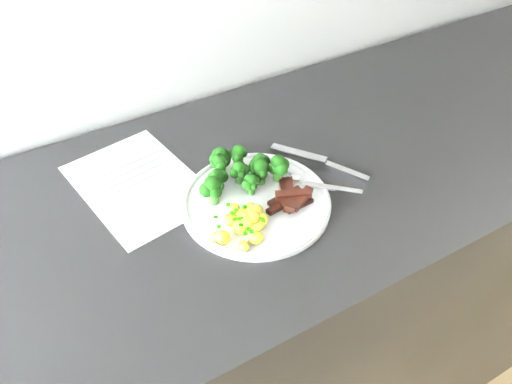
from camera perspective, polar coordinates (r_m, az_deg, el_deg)
The scene contains 8 objects.
counter at distance 1.28m, azimuth -4.76°, elevation -16.66°, with size 2.46×0.61×0.92m.
recipe_paper at distance 0.98m, azimuth -12.90°, elevation 0.91°, with size 0.23×0.30×0.00m.
plate at distance 0.91m, azimuth 0.00°, elevation -1.04°, with size 0.26×0.26×0.02m.
broccoli at distance 0.92m, azimuth -1.71°, elevation 2.55°, with size 0.18×0.12×0.06m.
potatoes at distance 0.85m, azimuth -1.09°, elevation -3.39°, with size 0.11×0.10×0.04m.
beef_strips at distance 0.90m, azimuth 3.92°, elevation -0.63°, with size 0.09×0.10×0.03m.
fork at distance 0.93m, azimuth 6.93°, elevation 0.88°, with size 0.12×0.14×0.02m.
knife at distance 0.99m, azimuth 8.36°, elevation 2.87°, with size 0.12×0.18×0.02m.
Camera 1 is at (-0.33, 1.06, 1.56)m, focal length 36.12 mm.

